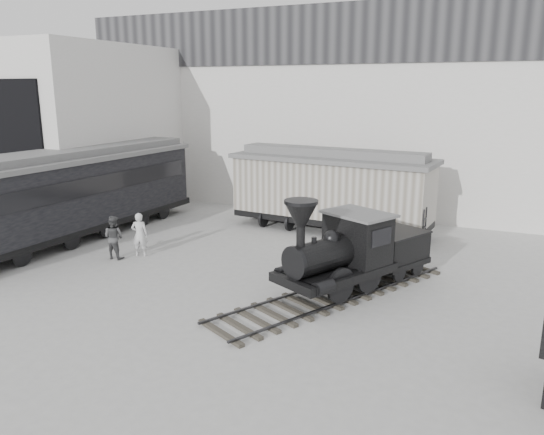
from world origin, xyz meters
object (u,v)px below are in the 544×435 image
at_px(locomotive, 350,256).
at_px(visitor_a, 140,235).
at_px(passenger_coach, 77,193).
at_px(boxcar, 331,188).
at_px(visitor_b, 114,237).

relative_size(locomotive, visitor_a, 5.16).
relative_size(passenger_coach, visitor_a, 7.87).
distance_m(locomotive, passenger_coach, 13.42).
bearing_deg(locomotive, boxcar, 139.50).
height_order(passenger_coach, visitor_b, passenger_coach).
bearing_deg(locomotive, visitor_a, -154.61).
relative_size(locomotive, visitor_b, 5.32).
distance_m(boxcar, passenger_coach, 11.85).
xyz_separation_m(visitor_a, visitor_b, (-0.78, -0.66, -0.03)).
xyz_separation_m(boxcar, visitor_b, (-6.72, -7.77, -1.21)).
height_order(visitor_a, visitor_b, visitor_a).
relative_size(passenger_coach, visitor_b, 8.10).
bearing_deg(passenger_coach, visitor_b, -24.05).
height_order(locomotive, visitor_b, locomotive).
distance_m(locomotive, boxcar, 8.03).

